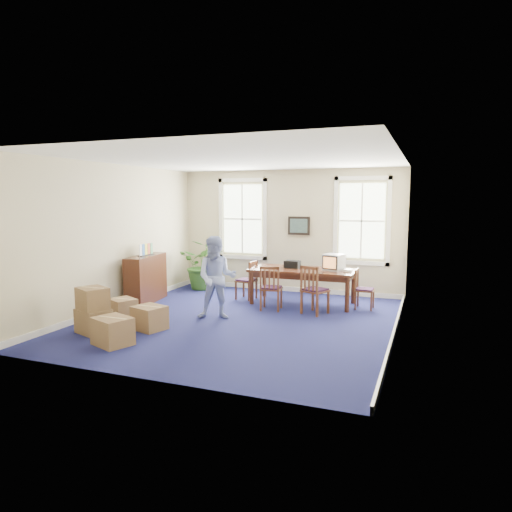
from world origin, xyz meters
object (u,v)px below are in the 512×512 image
(man, at_px, (217,278))
(cardboard_boxes, at_px, (107,309))
(conference_table, at_px, (303,286))
(chair_near_left, at_px, (271,288))
(potted_plant, at_px, (204,264))
(credenza, at_px, (146,278))
(crt_tv, at_px, (334,262))

(man, relative_size, cardboard_boxes, 1.09)
(conference_table, relative_size, chair_near_left, 2.43)
(potted_plant, distance_m, cardboard_boxes, 4.30)
(man, xyz_separation_m, potted_plant, (-1.68, 2.68, -0.17))
(cardboard_boxes, bearing_deg, credenza, 108.14)
(conference_table, distance_m, cardboard_boxes, 4.47)
(conference_table, height_order, potted_plant, potted_plant)
(potted_plant, relative_size, cardboard_boxes, 0.88)
(cardboard_boxes, bearing_deg, conference_table, 52.28)
(conference_table, bearing_deg, man, -124.33)
(chair_near_left, relative_size, potted_plant, 0.73)
(credenza, bearing_deg, potted_plant, 65.40)
(conference_table, height_order, credenza, credenza)
(man, bearing_deg, credenza, 142.70)
(credenza, relative_size, potted_plant, 1.07)
(conference_table, bearing_deg, chair_near_left, -121.52)
(crt_tv, relative_size, chair_near_left, 0.45)
(conference_table, relative_size, potted_plant, 1.78)
(crt_tv, relative_size, man, 0.26)
(crt_tv, bearing_deg, potted_plant, -172.61)
(conference_table, distance_m, credenza, 3.71)
(conference_table, xyz_separation_m, crt_tv, (0.71, 0.05, 0.60))
(chair_near_left, relative_size, credenza, 0.69)
(chair_near_left, height_order, potted_plant, potted_plant)
(crt_tv, height_order, cardboard_boxes, crt_tv)
(conference_table, bearing_deg, credenza, -162.34)
(credenza, bearing_deg, crt_tv, 7.58)
(chair_near_left, distance_m, potted_plant, 2.93)
(chair_near_left, distance_m, man, 1.40)
(crt_tv, xyz_separation_m, cardboard_boxes, (-3.45, -3.59, -0.57))
(credenza, bearing_deg, conference_table, 9.80)
(crt_tv, bearing_deg, man, -117.21)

